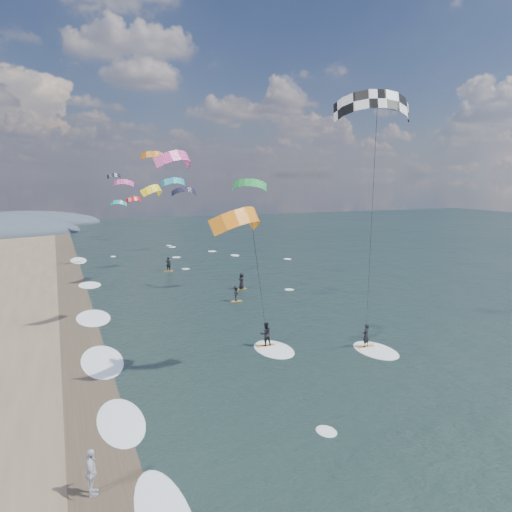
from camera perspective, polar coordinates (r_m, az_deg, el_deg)
name	(u,v)px	position (r m, az deg, el deg)	size (l,w,h in m)	color
ground	(370,437)	(25.82, 12.88, -19.52)	(260.00, 260.00, 0.00)	black
wet_sand_strip	(91,394)	(30.98, -18.38, -14.70)	(3.00, 240.00, 0.00)	#382D23
kitesurfer_near_a	(377,161)	(29.67, 13.61, 10.53)	(7.85, 8.94, 17.23)	orange
kitesurfer_near_b	(258,261)	(30.37, 0.20, -0.55)	(7.15, 9.13, 11.41)	orange
far_kitesurfers	(219,280)	(55.15, -4.24, -2.81)	(6.31, 19.10, 1.86)	orange
bg_kite_field	(156,183)	(73.40, -11.32, 8.14)	(14.21, 73.32, 9.19)	black
shoreline_surf	(104,362)	(35.45, -16.93, -11.54)	(2.40, 79.40, 0.11)	white
beach_walker	(91,473)	(21.97, -18.32, -22.44)	(1.11, 0.46, 1.90)	#B5B6C0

